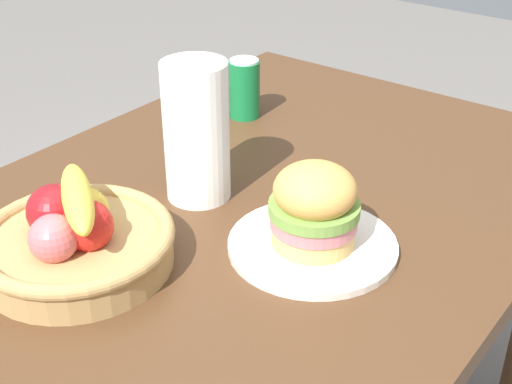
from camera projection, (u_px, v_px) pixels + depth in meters
The scene contains 6 objects.
dining_table at pixel (235, 264), 1.23m from camera, with size 1.40×0.90×0.75m.
plate at pixel (312, 245), 1.09m from camera, with size 0.26×0.26×0.01m, color silver.
sandwich at pixel (314, 206), 1.06m from camera, with size 0.14×0.14×0.13m.
soda_can at pixel (244, 88), 1.50m from camera, with size 0.07×0.07×0.13m.
fruit_basket at pixel (75, 238), 1.03m from camera, with size 0.29×0.29×0.14m.
paper_towel_roll at pixel (196, 132), 1.18m from camera, with size 0.11×0.11×0.24m, color white.
Camera 1 is at (-0.78, -0.64, 1.37)m, focal length 49.98 mm.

